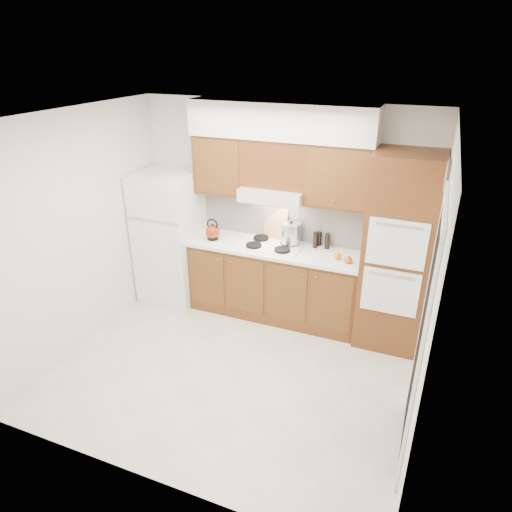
% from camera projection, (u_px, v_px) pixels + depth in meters
% --- Properties ---
extents(floor, '(3.60, 3.60, 0.00)m').
position_uv_depth(floor, '(234.00, 368.00, 4.90)').
color(floor, beige).
rests_on(floor, ground).
extents(ceiling, '(3.60, 3.60, 0.00)m').
position_uv_depth(ceiling, '(227.00, 118.00, 3.80)').
color(ceiling, white).
rests_on(ceiling, wall_back).
extents(wall_back, '(3.60, 0.02, 2.60)m').
position_uv_depth(wall_back, '(282.00, 210.00, 5.61)').
color(wall_back, silver).
rests_on(wall_back, floor).
extents(wall_left, '(0.02, 3.00, 2.60)m').
position_uv_depth(wall_left, '(80.00, 233.00, 4.96)').
color(wall_left, silver).
rests_on(wall_left, floor).
extents(wall_right, '(0.02, 3.00, 2.60)m').
position_uv_depth(wall_right, '(430.00, 294.00, 3.74)').
color(wall_right, silver).
rests_on(wall_right, floor).
extents(fridge, '(0.75, 0.72, 1.72)m').
position_uv_depth(fridge, '(170.00, 238.00, 5.97)').
color(fridge, white).
rests_on(fridge, floor).
extents(base_cabinets, '(2.11, 0.60, 0.90)m').
position_uv_depth(base_cabinets, '(274.00, 282.00, 5.71)').
color(base_cabinets, brown).
rests_on(base_cabinets, floor).
extents(countertop, '(2.13, 0.62, 0.04)m').
position_uv_depth(countertop, '(275.00, 248.00, 5.50)').
color(countertop, white).
rests_on(countertop, base_cabinets).
extents(backsplash, '(2.11, 0.03, 0.56)m').
position_uv_depth(backsplash, '(283.00, 217.00, 5.62)').
color(backsplash, white).
rests_on(backsplash, countertop).
extents(oven_cabinet, '(0.70, 0.65, 2.20)m').
position_uv_depth(oven_cabinet, '(397.00, 254.00, 4.94)').
color(oven_cabinet, brown).
rests_on(oven_cabinet, floor).
extents(upper_cab_left, '(0.63, 0.33, 0.70)m').
position_uv_depth(upper_cab_left, '(222.00, 164.00, 5.48)').
color(upper_cab_left, brown).
rests_on(upper_cab_left, wall_back).
extents(upper_cab_right, '(0.73, 0.33, 0.70)m').
position_uv_depth(upper_cab_right, '(340.00, 176.00, 5.00)').
color(upper_cab_right, brown).
rests_on(upper_cab_right, wall_back).
extents(range_hood, '(0.75, 0.45, 0.15)m').
position_uv_depth(range_hood, '(274.00, 194.00, 5.31)').
color(range_hood, silver).
rests_on(range_hood, wall_back).
extents(upper_cab_over_hood, '(0.75, 0.33, 0.55)m').
position_uv_depth(upper_cab_over_hood, '(276.00, 163.00, 5.22)').
color(upper_cab_over_hood, brown).
rests_on(upper_cab_over_hood, range_hood).
extents(soffit, '(2.13, 0.36, 0.40)m').
position_uv_depth(soffit, '(281.00, 121.00, 4.98)').
color(soffit, silver).
rests_on(soffit, wall_back).
extents(cooktop, '(0.74, 0.50, 0.01)m').
position_uv_depth(cooktop, '(271.00, 245.00, 5.52)').
color(cooktop, white).
rests_on(cooktop, countertop).
extents(doorway, '(0.02, 0.90, 2.10)m').
position_uv_depth(doorway, '(421.00, 342.00, 3.56)').
color(doorway, black).
rests_on(doorway, floor).
extents(wall_clock, '(0.02, 0.30, 0.30)m').
position_uv_depth(wall_clock, '(448.00, 176.00, 3.85)').
color(wall_clock, '#3F3833').
rests_on(wall_clock, wall_right).
extents(kettle, '(0.19, 0.19, 0.18)m').
position_uv_depth(kettle, '(213.00, 232.00, 5.66)').
color(kettle, maroon).
rests_on(kettle, countertop).
extents(cutting_board, '(0.33, 0.16, 0.41)m').
position_uv_depth(cutting_board, '(276.00, 223.00, 5.65)').
color(cutting_board, tan).
rests_on(cutting_board, countertop).
extents(stock_pot, '(0.27, 0.27, 0.24)m').
position_uv_depth(stock_pot, '(291.00, 233.00, 5.50)').
color(stock_pot, silver).
rests_on(stock_pot, cooktop).
extents(condiment_a, '(0.06, 0.06, 0.20)m').
position_uv_depth(condiment_a, '(315.00, 240.00, 5.44)').
color(condiment_a, black).
rests_on(condiment_a, countertop).
extents(condiment_b, '(0.07, 0.07, 0.19)m').
position_uv_depth(condiment_b, '(327.00, 241.00, 5.41)').
color(condiment_b, black).
rests_on(condiment_b, countertop).
extents(condiment_c, '(0.08, 0.08, 0.17)m').
position_uv_depth(condiment_c, '(319.00, 239.00, 5.50)').
color(condiment_c, black).
rests_on(condiment_c, countertop).
extents(orange_near, '(0.11, 0.11, 0.09)m').
position_uv_depth(orange_near, '(348.00, 260.00, 5.07)').
color(orange_near, '#DF530B').
rests_on(orange_near, countertop).
extents(orange_far, '(0.10, 0.10, 0.08)m').
position_uv_depth(orange_far, '(337.00, 256.00, 5.17)').
color(orange_far, orange).
rests_on(orange_far, countertop).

